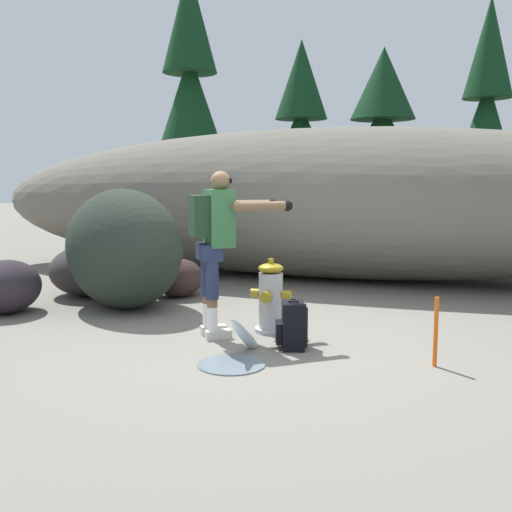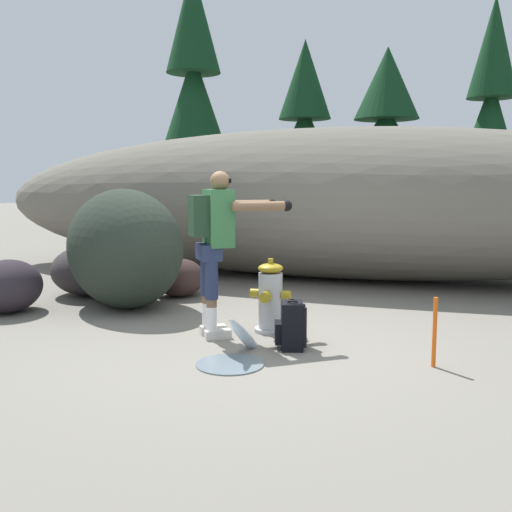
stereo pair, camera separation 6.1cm
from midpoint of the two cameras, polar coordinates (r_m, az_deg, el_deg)
ground_plane at (r=5.80m, az=-0.37°, el=-8.46°), size 56.00×56.00×0.04m
dirt_embankment at (r=9.47m, az=7.63°, el=5.18°), size 12.29×3.20×2.41m
fire_hydrant at (r=6.02m, az=1.72°, el=-4.20°), size 0.43×0.38×0.77m
hydrant_water_jet at (r=5.36m, az=-0.81°, el=-8.99°), size 0.59×1.31×0.75m
utility_worker at (r=5.75m, az=-3.54°, el=2.27°), size 1.01×0.90×1.66m
spare_backpack at (r=5.47m, az=3.82°, el=-6.89°), size 0.34×0.35×0.47m
boulder_large at (r=7.29m, az=-12.60°, el=0.71°), size 2.20×2.09×1.47m
boulder_mid at (r=7.51m, az=-23.09°, el=-2.75°), size 0.92×1.02×0.63m
boulder_small at (r=8.27m, az=-15.90°, el=-1.35°), size 1.48×1.48×0.69m
boulder_outlier at (r=7.94m, az=-7.36°, el=-2.12°), size 0.96×0.96×0.52m
pine_tree_far_left at (r=16.78m, az=-6.05°, el=15.86°), size 2.33×2.33×7.39m
pine_tree_left at (r=16.80m, az=4.91°, el=12.04°), size 2.27×2.27×5.48m
pine_tree_center at (r=16.22m, az=12.79°, el=11.85°), size 2.66×2.66×5.08m
pine_tree_right at (r=16.99m, az=22.22°, el=12.73°), size 1.96×1.96×6.37m
survey_stake at (r=5.14m, az=17.53°, el=-7.20°), size 0.04×0.04×0.60m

